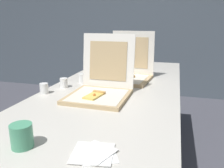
{
  "coord_description": "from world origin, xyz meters",
  "views": [
    {
      "loc": [
        0.39,
        -0.9,
        1.18
      ],
      "look_at": [
        0.02,
        0.43,
        0.81
      ],
      "focal_mm": 36.79,
      "sensor_mm": 36.0,
      "label": 1
    }
  ],
  "objects": [
    {
      "name": "cup_white_far",
      "position": [
        -0.21,
        0.94,
        0.78
      ],
      "size": [
        0.05,
        0.05,
        0.07
      ],
      "primitive_type": "cylinder",
      "color": "white",
      "rests_on": "table"
    },
    {
      "name": "cup_white_near_left",
      "position": [
        -0.39,
        0.31,
        0.78
      ],
      "size": [
        0.05,
        0.05,
        0.07
      ],
      "primitive_type": "cylinder",
      "color": "white",
      "rests_on": "table"
    },
    {
      "name": "wall_back",
      "position": [
        0.0,
        2.9,
        1.3
      ],
      "size": [
        10.0,
        0.1,
        2.6
      ],
      "primitive_type": "cube",
      "color": "#4C5660",
      "rests_on": "ground"
    },
    {
      "name": "cup_white_near_center",
      "position": [
        -0.33,
        0.47,
        0.78
      ],
      "size": [
        0.05,
        0.05,
        0.07
      ],
      "primitive_type": "cylinder",
      "color": "white",
      "rests_on": "table"
    },
    {
      "name": "pizza_box_middle",
      "position": [
        0.04,
        0.81,
        0.8
      ],
      "size": [
        0.38,
        0.38,
        0.37
      ],
      "rotation": [
        0.0,
        0.0,
        -0.1
      ],
      "color": "tan",
      "rests_on": "table"
    },
    {
      "name": "cup_printed_front",
      "position": [
        -0.12,
        -0.28,
        0.79
      ],
      "size": [
        0.08,
        0.08,
        0.09
      ],
      "primitive_type": "cylinder",
      "color": "#4C9E75",
      "rests_on": "table"
    },
    {
      "name": "napkin_pile",
      "position": [
        0.15,
        -0.25,
        0.75
      ],
      "size": [
        0.18,
        0.16,
        0.01
      ],
      "color": "white",
      "rests_on": "table"
    },
    {
      "name": "cup_white_mid",
      "position": [
        -0.27,
        0.63,
        0.78
      ],
      "size": [
        0.05,
        0.05,
        0.07
      ],
      "primitive_type": "cylinder",
      "color": "white",
      "rests_on": "table"
    },
    {
      "name": "table",
      "position": [
        0.0,
        0.59,
        0.7
      ],
      "size": [
        0.87,
        2.15,
        0.75
      ],
      "color": "beige",
      "rests_on": "ground"
    },
    {
      "name": "pizza_box_front",
      "position": [
        -0.03,
        0.35,
        0.8
      ],
      "size": [
        0.35,
        0.4,
        0.36
      ],
      "rotation": [
        0.0,
        0.0,
        -0.02
      ],
      "color": "tan",
      "rests_on": "table"
    }
  ]
}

